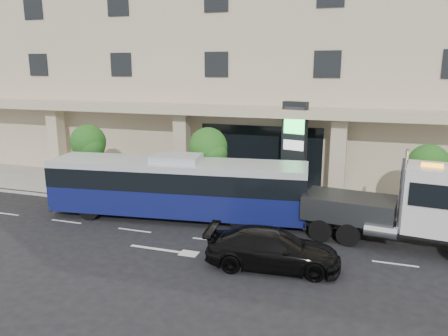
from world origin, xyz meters
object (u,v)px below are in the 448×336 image
object	(u,v)px
city_bus	(177,186)
signage_pylon	(294,150)
tow_truck	(407,209)
black_sedan	(273,249)

from	to	relation	value
city_bus	signage_pylon	bearing A→B (deg)	36.31
city_bus	tow_truck	distance (m)	11.18
signage_pylon	tow_truck	bearing A→B (deg)	-27.01
tow_truck	signage_pylon	xyz separation A→B (m)	(-5.90, 5.31, 1.34)
city_bus	tow_truck	world-z (taller)	tow_truck
city_bus	tow_truck	xyz separation A→B (m)	(11.17, -0.33, 0.01)
city_bus	signage_pylon	distance (m)	7.38
tow_truck	black_sedan	xyz separation A→B (m)	(-5.14, -3.88, -0.96)
city_bus	signage_pylon	xyz separation A→B (m)	(5.28, 4.99, 1.34)
black_sedan	signage_pylon	world-z (taller)	signage_pylon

